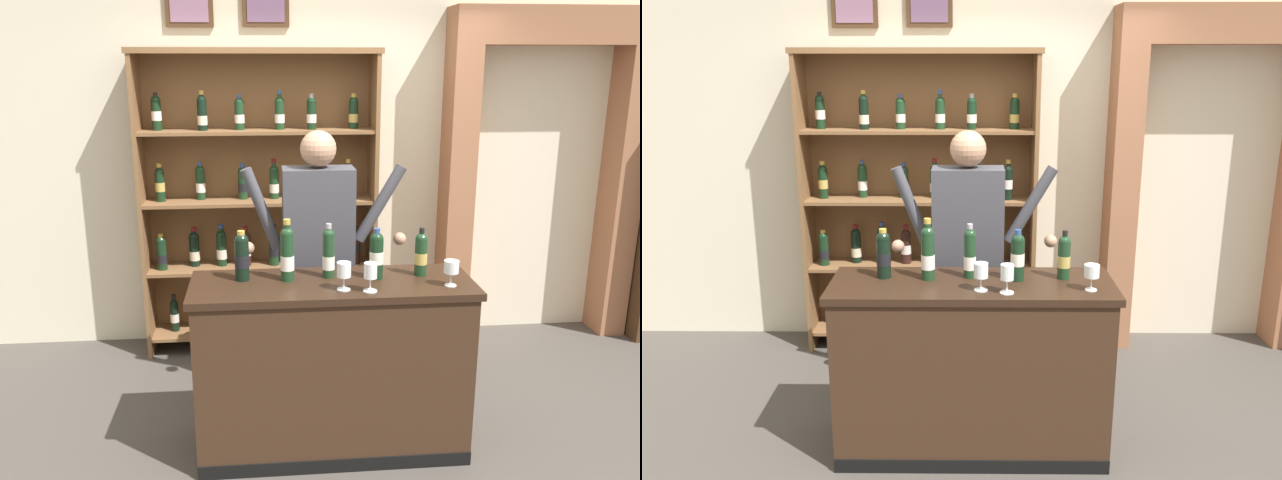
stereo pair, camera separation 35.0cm
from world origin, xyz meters
TOP-DOWN VIEW (x-y plane):
  - ground_plane at (0.00, 0.00)m, footprint 14.00×14.00m
  - back_wall at (-0.00, 1.70)m, footprint 12.00×0.19m
  - wine_shelf at (-0.45, 1.45)m, footprint 1.75×0.35m
  - archway_doorway at (1.71, 1.57)m, footprint 1.52×0.45m
  - tasting_counter at (-0.07, -0.00)m, footprint 1.53×0.53m
  - shopkeeper at (-0.09, 0.58)m, footprint 1.03×0.22m
  - tasting_bottle_grappa at (-0.55, 0.08)m, footprint 0.08×0.08m
  - tasting_bottle_vin_santo at (-0.31, 0.05)m, footprint 0.07×0.07m
  - tasting_bottle_riserva at (-0.08, 0.08)m, footprint 0.07×0.07m
  - tasting_bottle_prosecco at (0.17, 0.04)m, footprint 0.08×0.08m
  - tasting_bottle_chianti at (0.43, 0.07)m, footprint 0.07×0.07m
  - wine_glass_spare at (-0.03, -0.13)m, footprint 0.07×0.07m
  - wine_glass_left at (0.54, -0.12)m, footprint 0.08×0.08m
  - wine_glass_right at (0.11, -0.16)m, footprint 0.07×0.07m

SIDE VIEW (x-z plane):
  - ground_plane at x=0.00m, z-range -0.02..0.00m
  - tasting_counter at x=-0.07m, z-range 0.00..1.00m
  - shopkeeper at x=-0.09m, z-range 0.22..1.97m
  - wine_glass_left at x=0.54m, z-range 1.03..1.17m
  - wine_glass_spare at x=-0.03m, z-range 1.03..1.18m
  - wine_glass_right at x=0.11m, z-range 1.03..1.18m
  - tasting_bottle_chianti at x=0.43m, z-range 0.99..1.26m
  - tasting_bottle_grappa at x=-0.55m, z-range 1.00..1.28m
  - tasting_bottle_riserva at x=-0.08m, z-range 0.99..1.29m
  - tasting_bottle_prosecco at x=0.17m, z-range 1.00..1.28m
  - tasting_bottle_vin_santo at x=-0.31m, z-range 0.99..1.33m
  - wine_shelf at x=-0.45m, z-range 0.05..2.28m
  - archway_doorway at x=1.71m, z-range 0.14..2.67m
  - back_wall at x=0.00m, z-range 0.00..3.44m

